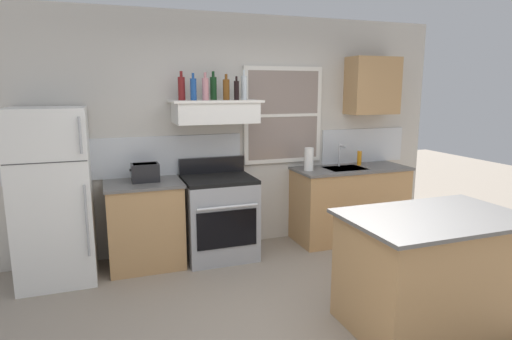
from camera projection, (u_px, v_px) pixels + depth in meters
The scene contains 19 objects.
back_wall at pixel (233, 133), 5.02m from camera, with size 5.40×0.11×2.70m.
refrigerator at pixel (53, 196), 4.11m from camera, with size 0.70×0.72×1.70m.
counter_left_of_stove at pixel (145, 224), 4.53m from camera, with size 0.79×0.63×0.91m.
toaster at pixel (145, 172), 4.45m from camera, with size 0.30×0.20×0.19m.
stove_range at pixel (219, 216), 4.76m from camera, with size 0.76×0.69×1.09m.
range_hood_shelf at pixel (215, 111), 4.63m from camera, with size 0.96×0.52×0.24m.
bottle_red_label_wine at pixel (182, 88), 4.51m from camera, with size 0.07×0.07×0.30m.
bottle_blue_liqueur at pixel (193, 89), 4.47m from camera, with size 0.07×0.07×0.28m.
bottle_rose_pink at pixel (205, 89), 4.52m from camera, with size 0.07×0.07×0.29m.
bottle_dark_green_wine at pixel (213, 88), 4.63m from camera, with size 0.07×0.07×0.31m.
bottle_amber_wine at pixel (226, 89), 4.61m from camera, with size 0.07×0.07×0.27m.
bottle_balsamic_dark at pixel (237, 90), 4.63m from camera, with size 0.06×0.06×0.25m.
bottle_clear_tall at pixel (244, 87), 4.73m from camera, with size 0.06×0.06×0.33m.
counter_right_with_sink at pixel (349, 203), 5.36m from camera, with size 1.43×0.63×0.91m.
sink_faucet at pixel (340, 153), 5.29m from camera, with size 0.03×0.17×0.28m.
paper_towel_roll at pixel (309, 159), 5.05m from camera, with size 0.11×0.11×0.27m, color white.
dish_soap_bottle at pixel (359, 158), 5.41m from camera, with size 0.06×0.06×0.18m, color orange.
kitchen_island at pixel (432, 270), 3.37m from camera, with size 1.40×0.90×0.91m.
upper_cabinet_right at pixel (373, 86), 5.33m from camera, with size 0.64×0.32×0.70m.
Camera 1 is at (-1.41, -2.58, 1.87)m, focal length 29.96 mm.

